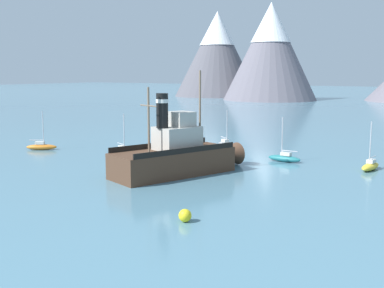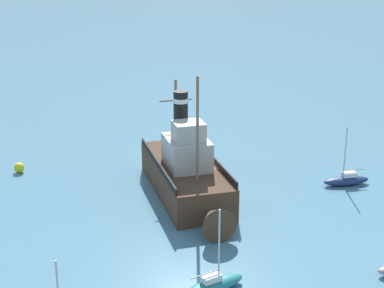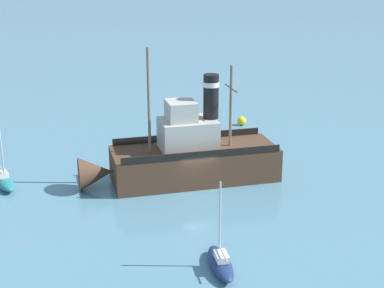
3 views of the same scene
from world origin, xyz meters
TOP-DOWN VIEW (x-y plane):
  - ground_plane at (0.00, 0.00)m, footprint 600.00×600.00m
  - old_tugboat at (1.66, -0.41)m, footprint 8.08×14.71m
  - sailboat_navy at (-10.01, 5.08)m, footprint 3.93×2.51m
  - sailboat_teal at (7.84, 11.15)m, footprint 3.86×1.31m
  - mooring_buoy at (10.49, -12.56)m, footprint 0.86×0.86m

SIDE VIEW (x-z plane):
  - ground_plane at x=0.00m, z-range 0.00..0.00m
  - sailboat_navy at x=-10.01m, z-range -2.02..2.88m
  - sailboat_teal at x=7.84m, z-range -2.02..2.88m
  - mooring_buoy at x=10.49m, z-range 0.00..0.86m
  - old_tugboat at x=1.66m, z-range -3.12..6.78m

